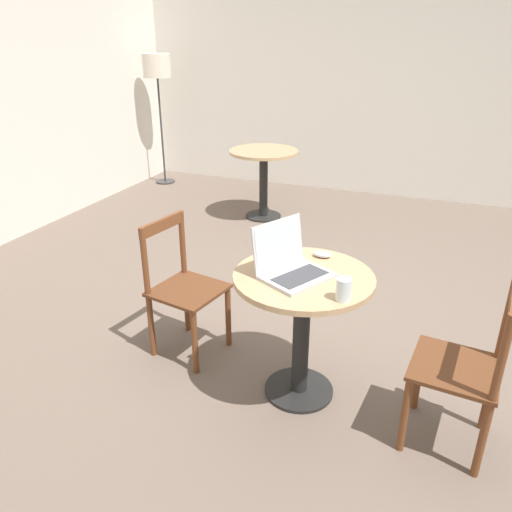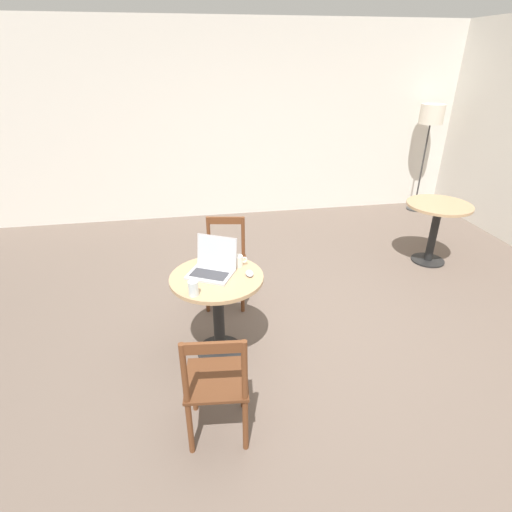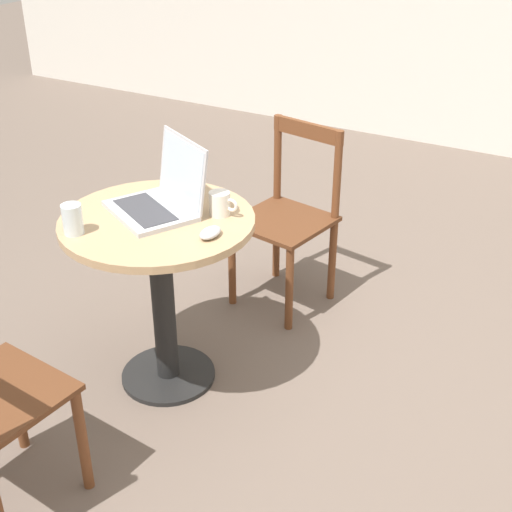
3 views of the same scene
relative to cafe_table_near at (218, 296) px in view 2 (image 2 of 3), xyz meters
name	(u,v)px [view 2 (image 2 of 3)]	position (x,y,z in m)	size (l,w,h in m)	color
ground_plane	(305,338)	(0.75, 0.04, -0.55)	(16.00, 16.00, 0.00)	#66564C
wall_back	(247,124)	(0.75, 3.27, 0.80)	(9.40, 0.06, 2.70)	silver
cafe_table_near	(218,296)	(0.00, 0.00, 0.00)	(0.72, 0.72, 0.73)	black
cafe_table_mid	(437,219)	(2.64, 1.21, 0.00)	(0.72, 0.72, 0.73)	black
chair_near_back	(226,262)	(0.14, 0.79, -0.12)	(0.45, 0.45, 0.85)	brown
chair_near_front	(217,384)	(-0.08, -0.81, -0.12)	(0.43, 0.43, 0.85)	brown
floor_lamp	(431,119)	(3.43, 2.92, 0.85)	(0.34, 0.34, 1.60)	#333333
laptop	(213,266)	(-0.02, 0.06, 0.24)	(0.42, 0.41, 0.26)	#B7B7BC
mouse	(249,273)	(0.25, -0.03, 0.20)	(0.06, 0.10, 0.03)	#B7B7BC
mug	(238,261)	(0.19, 0.14, 0.23)	(0.11, 0.08, 0.09)	silver
drinking_glass	(193,288)	(-0.18, -0.24, 0.24)	(0.07, 0.07, 0.11)	silver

